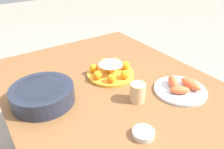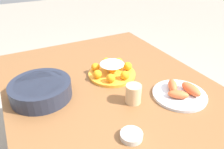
% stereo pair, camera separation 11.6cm
% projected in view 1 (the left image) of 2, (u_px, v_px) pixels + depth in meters
% --- Properties ---
extents(dining_table, '(1.35, 1.03, 0.75)m').
position_uv_depth(dining_table, '(113.00, 101.00, 1.17)').
color(dining_table, brown).
rests_on(dining_table, ground_plane).
extents(cake_plate, '(0.26, 0.26, 0.08)m').
position_uv_depth(cake_plate, '(111.00, 71.00, 1.22)').
color(cake_plate, gold).
rests_on(cake_plate, dining_table).
extents(serving_bowl, '(0.29, 0.29, 0.08)m').
position_uv_depth(serving_bowl, '(43.00, 94.00, 1.00)').
color(serving_bowl, '#232838').
rests_on(serving_bowl, dining_table).
extents(sauce_bowl, '(0.09, 0.09, 0.02)m').
position_uv_depth(sauce_bowl, '(143.00, 133.00, 0.83)').
color(sauce_bowl, beige).
rests_on(sauce_bowl, dining_table).
extents(seafood_platter, '(0.26, 0.26, 0.06)m').
position_uv_depth(seafood_platter, '(181.00, 88.00, 1.09)').
color(seafood_platter, silver).
rests_on(seafood_platter, dining_table).
extents(cup_near, '(0.07, 0.07, 0.09)m').
position_uv_depth(cup_near, '(138.00, 92.00, 1.01)').
color(cup_near, '#DBB27F').
rests_on(cup_near, dining_table).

